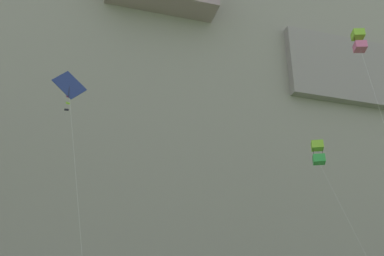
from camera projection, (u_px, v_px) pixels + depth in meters
cliff_face at (137, 86)px, 61.55m from camera, size 180.00×29.57×66.63m
kite_diamond_low_left at (70, 89)px, 30.34m from camera, size 4.03×3.90×18.98m
kite_box_front_field at (318, 153)px, 36.65m from camera, size 3.14×5.42×16.91m
kite_box_high_center at (359, 41)px, 32.74m from camera, size 2.69×5.79×22.64m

